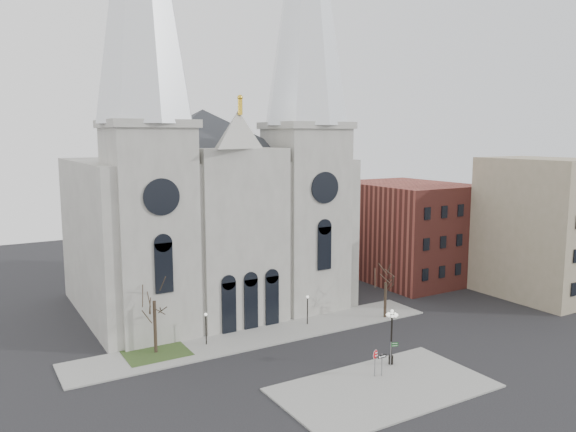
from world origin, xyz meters
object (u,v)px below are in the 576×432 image
one_way_sign (382,361)px  street_name_sign (392,352)px  globe_lamp (392,330)px  stop_sign (375,357)px

one_way_sign → street_name_sign: 2.44m
globe_lamp → street_name_sign: 1.95m
street_name_sign → one_way_sign: bearing=-131.8°
one_way_sign → globe_lamp: bearing=33.5°
stop_sign → globe_lamp: (2.98, 1.32, 1.50)m
globe_lamp → one_way_sign: bearing=-147.1°
stop_sign → globe_lamp: 3.59m
stop_sign → street_name_sign: bearing=17.0°
globe_lamp → street_name_sign: (-0.23, -0.34, -1.91)m
globe_lamp → street_name_sign: bearing=-124.6°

